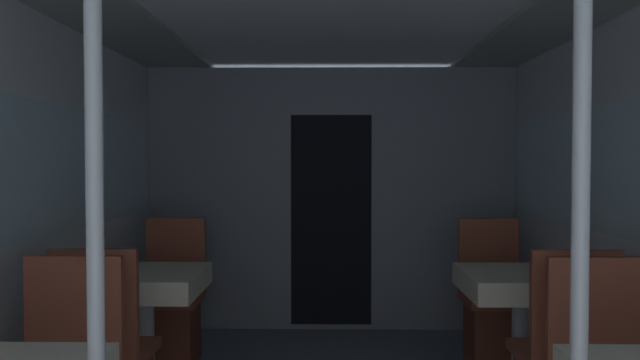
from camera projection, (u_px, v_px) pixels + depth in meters
wall_left at (20, 216)px, 2.96m from camera, size 0.05×6.33×2.09m
bulkhead_far at (331, 199)px, 4.99m from camera, size 2.92×0.09×2.09m
support_pole_left_0 at (95, 264)px, 1.81m from camera, size 0.05×0.05×2.09m
dining_table_left_1 at (144, 290)px, 3.55m from camera, size 0.66×0.66×0.72m
chair_left_far_1 at (171, 319)px, 4.16m from camera, size 0.41×0.41×0.95m
support_pole_right_0 at (580, 266)px, 1.79m from camera, size 0.05×0.05×2.09m
dining_table_right_1 at (523, 291)px, 3.52m from camera, size 0.66×0.66×0.72m
chair_right_far_1 at (494, 320)px, 4.13m from camera, size 0.41×0.41×0.95m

